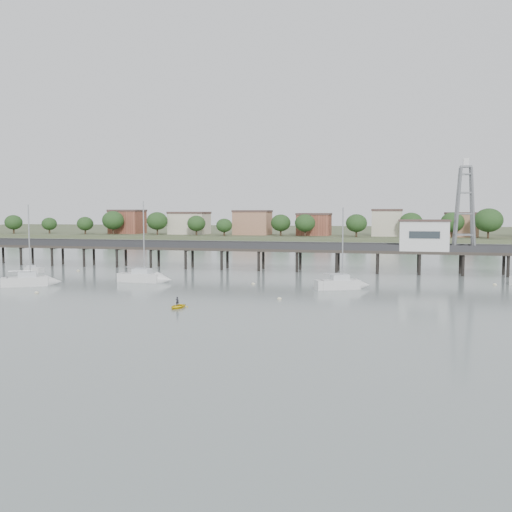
{
  "coord_description": "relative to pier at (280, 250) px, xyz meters",
  "views": [
    {
      "loc": [
        19.53,
        -41.14,
        10.75
      ],
      "look_at": [
        -0.16,
        42.0,
        4.0
      ],
      "focal_mm": 40.0,
      "sensor_mm": 36.0,
      "label": 1
    }
  ],
  "objects": [
    {
      "name": "mooring_buoys",
      "position": [
        -3.31,
        -25.25,
        -3.71
      ],
      "size": [
        83.23,
        26.68,
        0.39
      ],
      "color": "beige",
      "rests_on": "ground"
    },
    {
      "name": "ground_plane",
      "position": [
        0.0,
        -60.0,
        -3.79
      ],
      "size": [
        500.0,
        500.0,
        0.0
      ],
      "primitive_type": "plane",
      "color": "slate",
      "rests_on": "ground"
    },
    {
      "name": "dinghy_occupant",
      "position": [
        -3.4,
        -42.24,
        -3.79
      ],
      "size": [
        0.48,
        1.06,
        0.24
      ],
      "primitive_type": "imported",
      "rotation": [
        0.0,
        0.0,
        3.03
      ],
      "color": "black",
      "rests_on": "ground"
    },
    {
      "name": "lattice_tower",
      "position": [
        31.5,
        0.0,
        7.31
      ],
      "size": [
        3.2,
        3.2,
        15.5
      ],
      "color": "slate",
      "rests_on": "ground"
    },
    {
      "name": "pier",
      "position": [
        0.0,
        0.0,
        0.0
      ],
      "size": [
        150.0,
        5.0,
        5.5
      ],
      "color": "#2D2823",
      "rests_on": "ground"
    },
    {
      "name": "sailboat_b",
      "position": [
        -16.0,
        -21.39,
        -3.15
      ],
      "size": [
        7.85,
        2.48,
        12.92
      ],
      "rotation": [
        0.0,
        0.0,
        -0.03
      ],
      "color": "silver",
      "rests_on": "ground"
    },
    {
      "name": "white_tender",
      "position": [
        -41.56,
        -13.08,
        -3.38
      ],
      "size": [
        3.66,
        2.15,
        1.33
      ],
      "rotation": [
        0.0,
        0.0,
        -0.22
      ],
      "color": "silver",
      "rests_on": "ground"
    },
    {
      "name": "far_shore",
      "position": [
        0.36,
        179.58,
        -2.85
      ],
      "size": [
        500.0,
        170.0,
        10.4
      ],
      "color": "#475133",
      "rests_on": "ground"
    },
    {
      "name": "yellow_dinghy",
      "position": [
        -3.4,
        -42.24,
        -3.79
      ],
      "size": [
        1.96,
        0.72,
        2.69
      ],
      "primitive_type": "imported",
      "rotation": [
        0.0,
        0.0,
        -0.08
      ],
      "color": "yellow",
      "rests_on": "ground"
    },
    {
      "name": "sailboat_a",
      "position": [
        -30.27,
        -28.98,
        -3.15
      ],
      "size": [
        7.38,
        5.78,
        12.28
      ],
      "rotation": [
        0.0,
        0.0,
        0.57
      ],
      "color": "silver",
      "rests_on": "ground"
    },
    {
      "name": "sailboat_c",
      "position": [
        13.71,
        -22.1,
        -3.14
      ],
      "size": [
        7.27,
        4.9,
        11.8
      ],
      "rotation": [
        0.0,
        0.0,
        0.44
      ],
      "color": "silver",
      "rests_on": "ground"
    },
    {
      "name": "pier_building",
      "position": [
        25.0,
        0.0,
        2.87
      ],
      "size": [
        8.4,
        5.4,
        5.3
      ],
      "color": "silver",
      "rests_on": "ground"
    }
  ]
}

